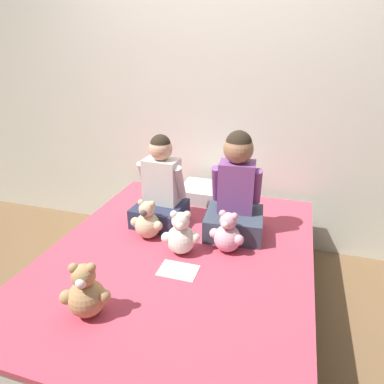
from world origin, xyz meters
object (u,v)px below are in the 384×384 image
at_px(bed, 179,285).
at_px(child_on_left, 161,189).
at_px(teddy_bear_held_by_right_child, 227,234).
at_px(teddy_bear_held_by_left_child, 147,222).
at_px(teddy_bear_between_children, 181,235).
at_px(child_on_right, 236,193).
at_px(pillow_at_headboard, 211,193).
at_px(teddy_bear_at_foot_of_bed, 86,293).
at_px(sign_card, 178,270).

xyz_separation_m(bed, child_on_left, (-0.24, 0.34, 0.48)).
height_order(child_on_left, teddy_bear_held_by_right_child, child_on_left).
height_order(teddy_bear_held_by_left_child, teddy_bear_between_children, teddy_bear_between_children).
bearing_deg(child_on_right, bed, -133.07).
bearing_deg(bed, teddy_bear_between_children, 29.87).
bearing_deg(child_on_right, child_on_left, 174.55).
bearing_deg(teddy_bear_held_by_left_child, bed, -22.25).
xyz_separation_m(teddy_bear_held_by_right_child, teddy_bear_between_children, (-0.26, -0.10, 0.01)).
bearing_deg(teddy_bear_held_by_right_child, teddy_bear_between_children, -146.86).
xyz_separation_m(teddy_bear_held_by_left_child, pillow_at_headboard, (0.25, 0.66, -0.05)).
xyz_separation_m(teddy_bear_at_foot_of_bed, sign_card, (0.29, 0.42, -0.11)).
relative_size(child_on_left, teddy_bear_at_foot_of_bed, 2.23).
bearing_deg(child_on_left, pillow_at_headboard, 63.66).
bearing_deg(sign_card, teddy_bear_between_children, 104.09).
bearing_deg(teddy_bear_held_by_left_child, sign_card, -41.24).
height_order(teddy_bear_held_by_right_child, pillow_at_headboard, teddy_bear_held_by_right_child).
xyz_separation_m(pillow_at_headboard, sign_card, (0.06, -0.95, -0.05)).
distance_m(teddy_bear_held_by_left_child, teddy_bear_between_children, 0.28).
xyz_separation_m(child_on_right, teddy_bear_between_children, (-0.25, -0.34, -0.16)).
bearing_deg(bed, child_on_left, 125.43).
distance_m(bed, sign_card, 0.30).
xyz_separation_m(teddy_bear_at_foot_of_bed, pillow_at_headboard, (0.23, 1.37, -0.06)).
xyz_separation_m(teddy_bear_held_by_right_child, sign_card, (-0.21, -0.28, -0.11)).
relative_size(bed, teddy_bear_held_by_left_child, 7.48).
distance_m(bed, teddy_bear_held_by_right_child, 0.45).
bearing_deg(teddy_bear_held_by_left_child, pillow_at_headboard, 71.31).
distance_m(bed, teddy_bear_at_foot_of_bed, 0.73).
distance_m(teddy_bear_held_by_left_child, pillow_at_headboard, 0.71).
bearing_deg(pillow_at_headboard, child_on_left, -119.62).
height_order(teddy_bear_held_by_left_child, sign_card, teddy_bear_held_by_left_child).
bearing_deg(teddy_bear_between_children, teddy_bear_held_by_left_child, 142.62).
distance_m(teddy_bear_held_by_left_child, teddy_bear_held_by_right_child, 0.51).
relative_size(child_on_left, sign_card, 2.89).
height_order(teddy_bear_held_by_right_child, teddy_bear_between_children, teddy_bear_between_children).
xyz_separation_m(bed, child_on_right, (0.26, 0.34, 0.51)).
xyz_separation_m(bed, teddy_bear_between_children, (0.01, 0.01, 0.35)).
height_order(bed, teddy_bear_at_foot_of_bed, teddy_bear_at_foot_of_bed).
xyz_separation_m(bed, teddy_bear_held_by_right_child, (0.27, 0.11, 0.35)).
bearing_deg(teddy_bear_held_by_left_child, teddy_bear_at_foot_of_bed, -87.25).
distance_m(teddy_bear_between_children, teddy_bear_at_foot_of_bed, 0.65).
xyz_separation_m(teddy_bear_between_children, pillow_at_headboard, (-0.01, 0.77, -0.06)).
height_order(child_on_right, sign_card, child_on_right).
distance_m(child_on_left, teddy_bear_held_by_right_child, 0.58).
bearing_deg(child_on_left, child_on_right, 3.33).
distance_m(teddy_bear_between_children, sign_card, 0.21).
bearing_deg(teddy_bear_held_by_left_child, child_on_left, 91.23).
xyz_separation_m(child_on_left, pillow_at_headboard, (0.24, 0.43, -0.18)).
distance_m(child_on_right, teddy_bear_at_foot_of_bed, 1.07).
height_order(child_on_left, sign_card, child_on_left).
height_order(child_on_left, teddy_bear_held_by_left_child, child_on_left).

